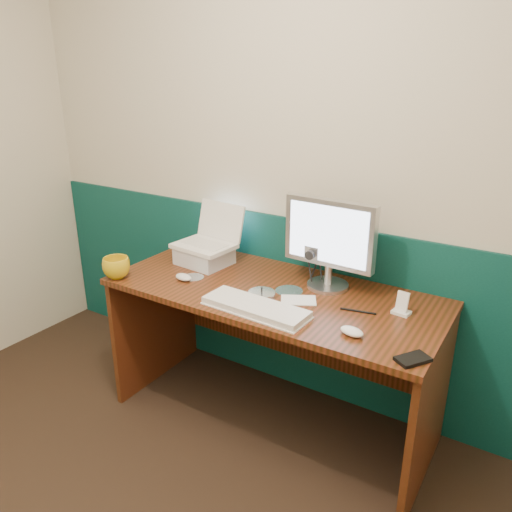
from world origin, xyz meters
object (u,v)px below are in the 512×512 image
Objects in this scene: laptop at (203,225)px; camcorder at (315,266)px; mug at (116,268)px; desk at (272,358)px; monitor at (330,243)px; keyboard at (256,308)px.

laptop reaches higher than camcorder.
camcorder is at bearing 28.35° from mug.
monitor is at bearing 39.10° from desk.
mug reaches higher than desk.
monitor is (0.69, 0.07, 0.01)m from laptop.
monitor is at bearing 25.79° from mug.
keyboard is at bearing -78.19° from desk.
laptop is (-0.48, 0.10, 0.59)m from desk.
monitor is (0.21, 0.17, 0.60)m from desk.
monitor is 0.48m from keyboard.
desk is 5.32× the size of laptop.
desk is 0.66m from monitor.
mug is at bearing -118.15° from laptop.
laptop is 2.22× the size of mug.
keyboard is at bearing -109.20° from monitor.
monitor reaches higher than keyboard.
camcorder is (0.13, 0.18, 0.46)m from desk.
monitor is at bearing 70.80° from keyboard.
desk is at bearing 104.41° from keyboard.
keyboard is at bearing -26.30° from laptop.
laptop is 0.66m from keyboard.
laptop is 0.64m from camcorder.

